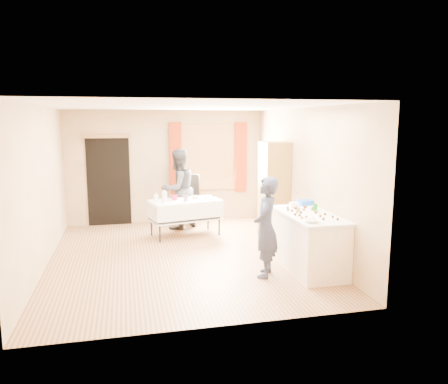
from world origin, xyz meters
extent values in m
cube|color=#9E7047|center=(0.00, 0.00, -0.01)|extent=(4.50, 5.50, 0.02)
cube|color=white|center=(0.00, 0.00, 2.61)|extent=(4.50, 5.50, 0.02)
cube|color=tan|center=(0.00, 2.76, 1.30)|extent=(4.50, 0.02, 2.60)
cube|color=tan|center=(0.00, -2.76, 1.30)|extent=(4.50, 0.02, 2.60)
cube|color=tan|center=(-2.26, 0.00, 1.30)|extent=(0.02, 5.50, 2.60)
cube|color=tan|center=(2.26, 0.00, 1.30)|extent=(0.02, 5.50, 2.60)
cube|color=olive|center=(1.00, 2.72, 1.50)|extent=(1.32, 0.06, 1.52)
cube|color=white|center=(1.00, 2.71, 1.50)|extent=(1.20, 0.02, 1.40)
cube|color=maroon|center=(0.22, 2.67, 1.50)|extent=(0.28, 0.06, 1.65)
cube|color=maroon|center=(1.78, 2.67, 1.50)|extent=(0.28, 0.06, 1.65)
cube|color=black|center=(-1.30, 2.73, 1.00)|extent=(0.95, 0.04, 2.00)
cube|color=olive|center=(-1.30, 2.70, 2.02)|extent=(1.05, 0.06, 0.08)
cube|color=olive|center=(1.99, 0.85, 0.97)|extent=(0.50, 0.60, 1.95)
cube|color=#F5E3CE|center=(1.89, -1.12, 0.43)|extent=(0.71, 1.56, 0.86)
cube|color=silver|center=(1.89, -1.12, 0.89)|extent=(0.77, 1.62, 0.04)
cube|color=silver|center=(0.25, 1.39, 0.73)|extent=(1.52, 0.99, 0.04)
cube|color=black|center=(0.46, 2.51, 0.49)|extent=(0.61, 0.61, 0.07)
cube|color=black|center=(0.54, 2.70, 0.79)|extent=(0.44, 0.23, 0.66)
imported|color=#20253D|center=(1.12, -1.26, 0.77)|extent=(0.84, 0.79, 1.54)
imported|color=black|center=(0.19, 2.03, 0.88)|extent=(1.45, 1.44, 1.76)
cylinder|color=#0F8520|center=(2.06, -0.96, 0.97)|extent=(0.08, 0.08, 0.12)
imported|color=white|center=(1.67, -1.68, 0.93)|extent=(0.36, 0.36, 0.05)
cube|color=white|center=(1.86, -0.55, 0.95)|extent=(0.15, 0.10, 0.08)
cube|color=blue|center=(2.14, -0.41, 0.95)|extent=(0.34, 0.26, 0.08)
cylinder|color=silver|center=(-0.19, 1.17, 0.86)|extent=(0.12, 0.12, 0.22)
imported|color=#B41938|center=(0.03, 1.42, 0.81)|extent=(0.27, 0.27, 0.11)
imported|color=red|center=(0.25, 1.24, 0.81)|extent=(0.20, 0.20, 0.11)
imported|color=white|center=(0.50, 1.55, 0.78)|extent=(0.24, 0.24, 0.05)
cube|color=white|center=(0.77, 1.41, 0.76)|extent=(0.29, 0.22, 0.02)
imported|color=white|center=(-0.34, 1.46, 0.84)|extent=(0.12, 0.12, 0.18)
sphere|color=#3F2314|center=(1.71, -1.03, 0.93)|extent=(0.04, 0.04, 0.04)
sphere|color=#341A08|center=(2.09, -0.81, 0.93)|extent=(0.04, 0.04, 0.04)
sphere|color=#341A08|center=(1.62, -1.20, 0.93)|extent=(0.04, 0.04, 0.04)
sphere|color=#341A08|center=(2.09, -0.79, 0.93)|extent=(0.04, 0.04, 0.04)
sphere|color=#341A08|center=(1.70, -1.43, 0.93)|extent=(0.04, 0.04, 0.04)
sphere|color=#341A08|center=(1.68, -1.50, 0.93)|extent=(0.04, 0.04, 0.04)
sphere|color=#3F2314|center=(1.76, -1.65, 0.93)|extent=(0.04, 0.04, 0.04)
sphere|color=#341A08|center=(1.66, -1.27, 0.93)|extent=(0.04, 0.04, 0.04)
sphere|color=#341A08|center=(1.76, -1.08, 0.93)|extent=(0.04, 0.04, 0.04)
sphere|color=#341A08|center=(2.10, -1.48, 0.93)|extent=(0.04, 0.04, 0.04)
sphere|color=#341A08|center=(2.08, -1.28, 0.93)|extent=(0.04, 0.04, 0.04)
sphere|color=#341A08|center=(1.80, -0.77, 0.93)|extent=(0.04, 0.04, 0.04)
sphere|color=#3F2314|center=(1.63, -1.43, 0.93)|extent=(0.04, 0.04, 0.04)
sphere|color=#341A08|center=(1.76, -1.08, 0.93)|extent=(0.04, 0.04, 0.04)
sphere|color=#341A08|center=(1.76, -1.54, 0.93)|extent=(0.04, 0.04, 0.04)
sphere|color=#341A08|center=(1.95, -1.38, 0.93)|extent=(0.04, 0.04, 0.04)
sphere|color=#341A08|center=(2.01, -0.68, 0.93)|extent=(0.04, 0.04, 0.04)
sphere|color=#341A08|center=(1.80, -0.72, 0.93)|extent=(0.04, 0.04, 0.04)
sphere|color=#3F2314|center=(1.84, -0.82, 0.93)|extent=(0.04, 0.04, 0.04)
sphere|color=#341A08|center=(1.76, -0.96, 0.93)|extent=(0.04, 0.04, 0.04)
sphere|color=#341A08|center=(1.99, -1.13, 0.93)|extent=(0.04, 0.04, 0.04)
sphere|color=#341A08|center=(1.63, -0.84, 0.93)|extent=(0.04, 0.04, 0.04)
sphere|color=#341A08|center=(1.99, -0.68, 0.93)|extent=(0.04, 0.04, 0.04)
sphere|color=#341A08|center=(2.10, -1.65, 0.93)|extent=(0.04, 0.04, 0.04)
sphere|color=#3F2314|center=(2.04, -1.08, 0.93)|extent=(0.04, 0.04, 0.04)
sphere|color=#341A08|center=(1.67, -0.92, 0.93)|extent=(0.04, 0.04, 0.04)
sphere|color=#341A08|center=(1.90, -1.59, 0.93)|extent=(0.04, 0.04, 0.04)
sphere|color=#341A08|center=(2.04, -0.89, 0.93)|extent=(0.04, 0.04, 0.04)
sphere|color=#341A08|center=(1.90, -0.88, 0.93)|extent=(0.04, 0.04, 0.04)
sphere|color=#341A08|center=(1.83, -0.73, 0.93)|extent=(0.04, 0.04, 0.04)
sphere|color=#3F2314|center=(1.89, -0.88, 0.93)|extent=(0.04, 0.04, 0.04)
sphere|color=#341A08|center=(1.69, -0.69, 0.93)|extent=(0.04, 0.04, 0.04)
camera|label=1|loc=(-0.94, -7.40, 2.37)|focal=35.00mm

